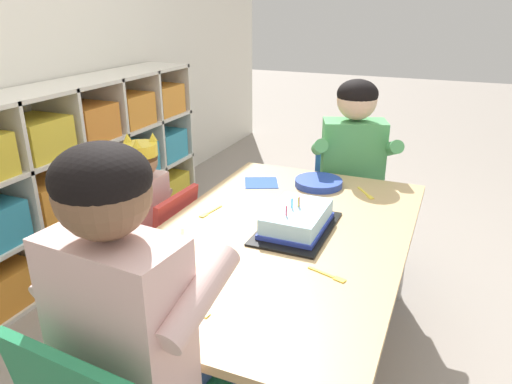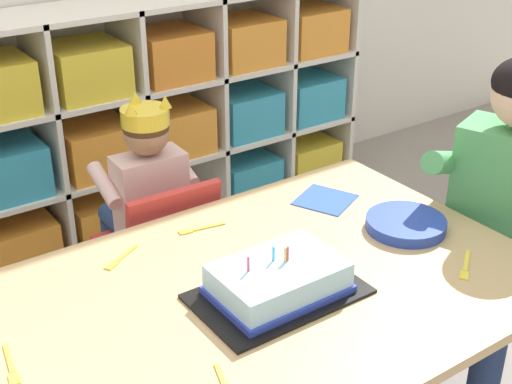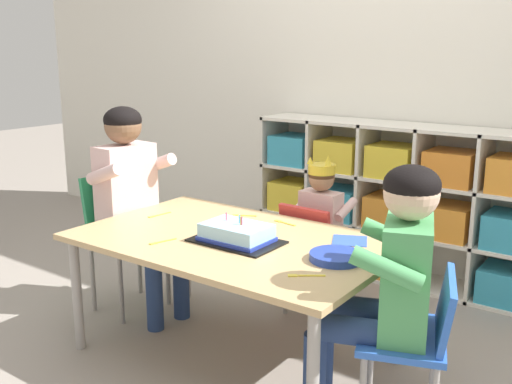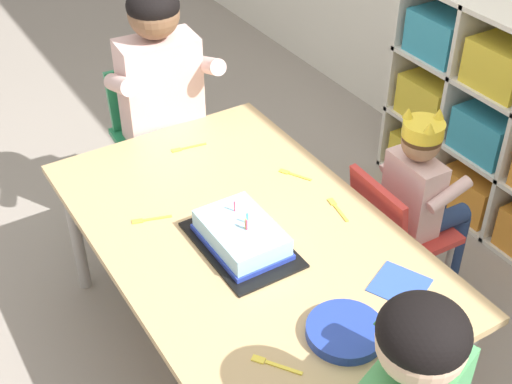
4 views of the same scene
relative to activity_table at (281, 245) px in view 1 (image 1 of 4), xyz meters
name	(u,v)px [view 1 (image 1 of 4)]	position (x,y,z in m)	size (l,w,h in m)	color
ground	(278,360)	(0.00, 0.00, -0.52)	(16.00, 16.00, 0.00)	gray
storage_cubby_shelf	(66,181)	(0.35, 1.34, -0.07)	(2.09, 0.33, 0.95)	silver
activity_table	(281,245)	(0.00, 0.00, 0.00)	(1.38, 0.86, 0.57)	tan
classroom_chair_blue	(160,242)	(0.08, 0.58, -0.14)	(0.32, 0.32, 0.61)	red
child_with_crown	(137,206)	(0.08, 0.68, 0.01)	(0.30, 0.31, 0.84)	beige
adult_helper_seated	(140,310)	(-0.71, 0.08, 0.17)	(0.44, 0.42, 1.09)	beige
classroom_chair_guest_side	(348,197)	(0.87, -0.06, -0.13)	(0.42, 0.45, 0.61)	blue
guest_at_table_side	(354,163)	(0.77, -0.09, 0.09)	(0.48, 0.46, 1.00)	#4C9E5B
birthday_cake_on_tray	(297,221)	(0.05, -0.04, 0.08)	(0.38, 0.24, 0.12)	black
paper_plate_stack	(319,183)	(0.51, 0.01, 0.06)	(0.21, 0.21, 0.03)	#233DA3
paper_napkin_square	(261,183)	(0.44, 0.26, 0.05)	(0.15, 0.15, 0.00)	#3356B7
fork_near_cake_tray	(192,309)	(-0.52, 0.06, 0.05)	(0.04, 0.13, 0.00)	yellow
fork_by_napkin	(210,212)	(0.06, 0.32, 0.05)	(0.13, 0.04, 0.00)	yellow
fork_beside_plate_stack	(366,194)	(0.49, -0.21, 0.05)	(0.12, 0.09, 0.00)	yellow
fork_near_child_seat	(329,275)	(-0.21, -0.23, 0.05)	(0.05, 0.13, 0.00)	yellow
fork_scattered_mid_table	(182,238)	(-0.18, 0.30, 0.05)	(0.11, 0.07, 0.00)	yellow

